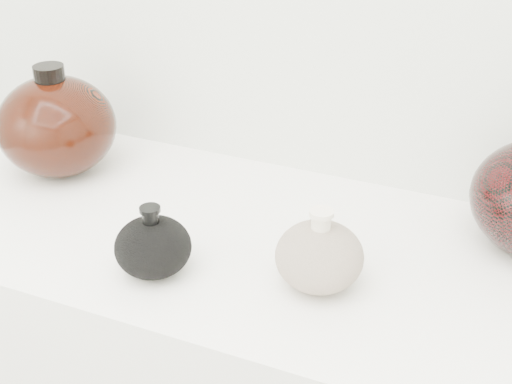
% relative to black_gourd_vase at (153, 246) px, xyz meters
% --- Properties ---
extents(black_gourd_vase, '(0.14, 0.14, 0.11)m').
position_rel_black_gourd_vase_xyz_m(black_gourd_vase, '(0.00, 0.00, 0.00)').
color(black_gourd_vase, black).
rests_on(black_gourd_vase, display_counter).
extents(cream_gourd_vase, '(0.13, 0.13, 0.12)m').
position_rel_black_gourd_vase_xyz_m(cream_gourd_vase, '(0.23, 0.06, 0.01)').
color(cream_gourd_vase, beige).
rests_on(cream_gourd_vase, display_counter).
extents(left_round_pot, '(0.24, 0.24, 0.20)m').
position_rel_black_gourd_vase_xyz_m(left_round_pot, '(-0.32, 0.21, 0.05)').
color(left_round_pot, black).
rests_on(left_round_pot, display_counter).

